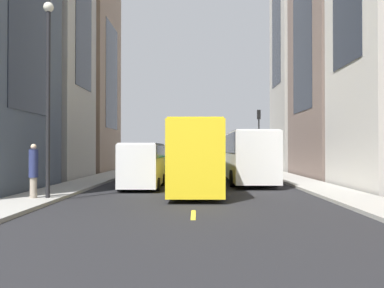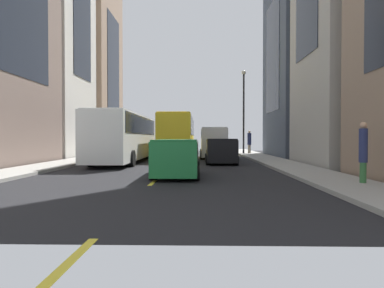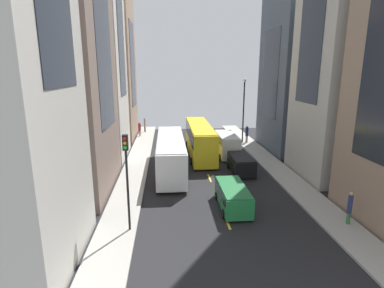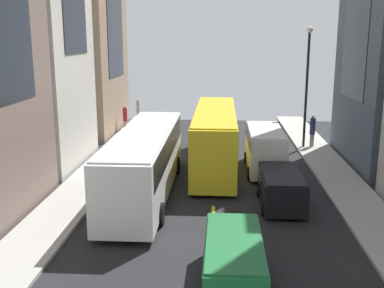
# 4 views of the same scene
# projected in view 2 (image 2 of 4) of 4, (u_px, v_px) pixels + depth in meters

# --- Properties ---
(ground_plane) EXTENTS (40.61, 40.61, 0.00)m
(ground_plane) POSITION_uv_depth(u_px,v_px,m) (176.00, 161.00, 25.74)
(ground_plane) COLOR black
(sidewalk_west) EXTENTS (2.49, 44.00, 0.15)m
(sidewalk_west) POSITION_uv_depth(u_px,v_px,m) (85.00, 159.00, 25.90)
(sidewalk_west) COLOR #9E9B93
(sidewalk_west) RESTS_ON ground
(sidewalk_east) EXTENTS (2.49, 44.00, 0.15)m
(sidewalk_east) POSITION_uv_depth(u_px,v_px,m) (269.00, 160.00, 25.58)
(sidewalk_east) COLOR #9E9B93
(sidewalk_east) RESTS_ON ground
(lane_stripe_0) EXTENTS (0.16, 2.00, 0.01)m
(lane_stripe_0) POSITION_uv_depth(u_px,v_px,m) (71.00, 260.00, 4.75)
(lane_stripe_0) COLOR yellow
(lane_stripe_0) RESTS_ON ground
(lane_stripe_1) EXTENTS (0.16, 2.00, 0.01)m
(lane_stripe_1) POSITION_uv_depth(u_px,v_px,m) (153.00, 182.00, 13.15)
(lane_stripe_1) COLOR yellow
(lane_stripe_1) RESTS_ON ground
(lane_stripe_2) EXTENTS (0.16, 2.00, 0.01)m
(lane_stripe_2) POSITION_uv_depth(u_px,v_px,m) (171.00, 165.00, 21.54)
(lane_stripe_2) COLOR yellow
(lane_stripe_2) RESTS_ON ground
(lane_stripe_3) EXTENTS (0.16, 2.00, 0.01)m
(lane_stripe_3) POSITION_uv_depth(u_px,v_px,m) (179.00, 157.00, 29.94)
(lane_stripe_3) COLOR yellow
(lane_stripe_3) RESTS_ON ground
(lane_stripe_4) EXTENTS (0.16, 2.00, 0.01)m
(lane_stripe_4) POSITION_uv_depth(u_px,v_px,m) (184.00, 153.00, 38.34)
(lane_stripe_4) COLOR yellow
(lane_stripe_4) RESTS_ON ground
(lane_stripe_5) EXTENTS (0.16, 2.00, 0.01)m
(lane_stripe_5) POSITION_uv_depth(u_px,v_px,m) (187.00, 150.00, 46.73)
(lane_stripe_5) COLOR yellow
(lane_stripe_5) RESTS_ON ground
(building_west_3) EXTENTS (9.70, 9.74, 20.92)m
(building_west_3) POSITION_uv_depth(u_px,v_px,m) (74.00, 65.00, 40.28)
(building_west_3) COLOR #937760
(building_west_3) RESTS_ON ground
(building_east_2) EXTENTS (9.39, 9.59, 18.43)m
(building_east_2) POSITION_uv_depth(u_px,v_px,m) (324.00, 56.00, 30.79)
(building_east_2) COLOR #4C5666
(building_east_2) RESTS_ON ground
(city_bus_white) EXTENTS (2.80, 12.44, 3.35)m
(city_bus_white) POSITION_uv_depth(u_px,v_px,m) (125.00, 134.00, 24.04)
(city_bus_white) COLOR silver
(city_bus_white) RESTS_ON ground
(streetcar_yellow) EXTENTS (2.70, 12.37, 3.59)m
(streetcar_yellow) POSITION_uv_depth(u_px,v_px,m) (178.00, 133.00, 29.58)
(streetcar_yellow) COLOR yellow
(streetcar_yellow) RESTS_ON ground
(delivery_van_white) EXTENTS (2.26, 5.76, 2.58)m
(delivery_van_white) POSITION_uv_depth(u_px,v_px,m) (213.00, 140.00, 28.73)
(delivery_van_white) COLOR white
(delivery_van_white) RESTS_ON ground
(car_black_0) EXTENTS (2.08, 4.28, 1.68)m
(car_black_0) POSITION_uv_depth(u_px,v_px,m) (221.00, 149.00, 22.72)
(car_black_0) COLOR black
(car_black_0) RESTS_ON ground
(car_green_1) EXTENTS (2.04, 4.71, 1.66)m
(car_green_1) POSITION_uv_depth(u_px,v_px,m) (177.00, 155.00, 15.18)
(car_green_1) COLOR #1E7238
(car_green_1) RESTS_ON ground
(pedestrian_crossing_near) EXTENTS (0.29, 0.29, 2.15)m
(pedestrian_crossing_near) POSITION_uv_depth(u_px,v_px,m) (363.00, 150.00, 11.85)
(pedestrian_crossing_near) COLOR #336B38
(pedestrian_crossing_near) RESTS_ON ground
(pedestrian_waiting_curb) EXTENTS (0.39, 0.39, 2.33)m
(pedestrian_waiting_curb) POSITION_uv_depth(u_px,v_px,m) (249.00, 141.00, 34.63)
(pedestrian_waiting_curb) COLOR gray
(pedestrian_waiting_curb) RESTS_ON ground
(pedestrian_crossing_mid) EXTENTS (0.28, 0.28, 2.22)m
(pedestrian_crossing_mid) POSITION_uv_depth(u_px,v_px,m) (129.00, 141.00, 43.42)
(pedestrian_crossing_mid) COLOR black
(pedestrian_crossing_mid) RESTS_ON ground
(pedestrian_walking_far) EXTENTS (0.37, 0.37, 2.12)m
(pedestrian_walking_far) POSITION_uv_depth(u_px,v_px,m) (119.00, 142.00, 40.25)
(pedestrian_walking_far) COLOR gray
(pedestrian_walking_far) RESTS_ON ground
(streetlamp_near) EXTENTS (0.44, 0.44, 8.49)m
(streetlamp_near) POSITION_uv_depth(u_px,v_px,m) (244.00, 104.00, 34.52)
(streetlamp_near) COLOR black
(streetlamp_near) RESTS_ON ground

